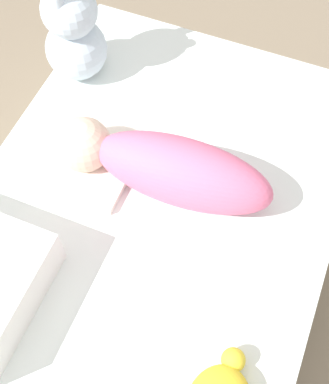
% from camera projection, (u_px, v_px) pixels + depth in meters
% --- Properties ---
extents(ground_plane, '(12.00, 12.00, 0.00)m').
position_uv_depth(ground_plane, '(149.00, 255.00, 1.44)').
color(ground_plane, '#7A6B56').
extents(bed_mattress, '(1.23, 0.84, 0.22)m').
position_uv_depth(bed_mattress, '(148.00, 237.00, 1.34)').
color(bed_mattress, white).
rests_on(bed_mattress, ground_plane).
extents(burp_cloth, '(0.24, 0.15, 0.02)m').
position_uv_depth(burp_cloth, '(103.00, 163.00, 1.31)').
color(burp_cloth, white).
rests_on(burp_cloth, bed_mattress).
extents(swaddled_baby, '(0.18, 0.53, 0.16)m').
position_uv_depth(swaddled_baby, '(164.00, 167.00, 1.22)').
color(swaddled_baby, pink).
rests_on(swaddled_baby, bed_mattress).
extents(bunny_plush, '(0.16, 0.16, 0.33)m').
position_uv_depth(bunny_plush, '(74.00, 33.00, 1.36)').
color(bunny_plush, silver).
rests_on(bunny_plush, bed_mattress).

